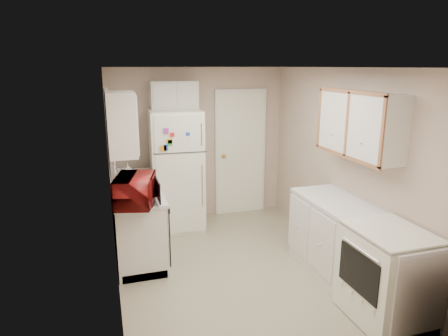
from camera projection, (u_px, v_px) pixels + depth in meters
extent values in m
plane|color=#B3AB8E|center=(236.00, 268.00, 4.92)|extent=(3.80, 3.80, 0.00)
plane|color=white|center=(238.00, 67.00, 4.32)|extent=(3.80, 3.80, 0.00)
plane|color=#C0A896|center=(112.00, 184.00, 4.22)|extent=(3.80, 3.80, 0.00)
plane|color=#C0A896|center=(342.00, 165.00, 5.02)|extent=(3.80, 3.80, 0.00)
plane|color=#C0A896|center=(198.00, 144.00, 6.38)|extent=(2.80, 2.80, 0.00)
plane|color=#C0A896|center=(322.00, 241.00, 2.86)|extent=(2.80, 2.80, 0.00)
cube|color=silver|center=(137.00, 218.00, 5.33)|extent=(0.60, 1.80, 0.90)
cube|color=black|center=(165.00, 229.00, 4.85)|extent=(0.03, 0.58, 0.72)
cube|color=gray|center=(134.00, 185.00, 5.37)|extent=(0.54, 0.74, 0.16)
imported|color=maroon|center=(135.00, 192.00, 4.45)|extent=(0.66, 0.47, 0.40)
imported|color=silver|center=(128.00, 169.00, 5.62)|extent=(0.10, 0.10, 0.19)
cube|color=silver|center=(110.00, 132.00, 5.11)|extent=(0.10, 0.98, 1.08)
cube|color=silver|center=(121.00, 124.00, 4.32)|extent=(0.30, 0.45, 0.70)
cube|color=white|center=(176.00, 170.00, 5.98)|extent=(0.78, 0.76, 1.80)
cube|color=silver|center=(174.00, 95.00, 5.93)|extent=(0.70, 0.30, 0.40)
cube|color=white|center=(240.00, 153.00, 6.59)|extent=(0.86, 0.06, 2.08)
cube|color=silver|center=(354.00, 250.00, 4.38)|extent=(0.60, 2.00, 0.90)
cube|color=white|center=(386.00, 275.00, 3.83)|extent=(0.63, 0.77, 0.94)
cube|color=silver|center=(360.00, 124.00, 4.36)|extent=(0.30, 1.20, 0.70)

